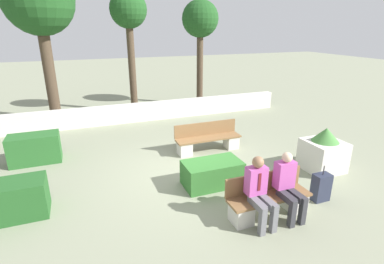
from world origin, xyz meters
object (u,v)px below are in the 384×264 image
(tree_center_right, at_px, (200,22))
(planter_corner_left, at_px, (323,151))
(suitcase, at_px, (321,187))
(tree_center_left, at_px, (129,15))
(tree_leftmost, at_px, (38,2))
(bench_front, at_px, (268,201))
(bench_left_side, at_px, (208,140))
(person_seated_man, at_px, (259,189))
(person_seated_woman, at_px, (288,183))

(tree_center_right, bearing_deg, planter_corner_left, -87.57)
(suitcase, distance_m, tree_center_left, 9.54)
(tree_leftmost, bearing_deg, bench_front, -64.15)
(bench_left_side, bearing_deg, person_seated_man, -110.32)
(person_seated_man, bearing_deg, tree_center_left, 94.34)
(bench_front, height_order, tree_leftmost, tree_leftmost)
(tree_center_left, distance_m, tree_center_right, 3.15)
(bench_front, xyz_separation_m, tree_center_right, (2.15, 8.71, 3.39))
(bench_left_side, relative_size, planter_corner_left, 1.73)
(person_seated_man, height_order, tree_center_right, tree_center_right)
(bench_left_side, height_order, suitcase, bench_left_side)
(bench_front, bearing_deg, tree_leftmost, 115.85)
(planter_corner_left, height_order, tree_center_right, tree_center_right)
(person_seated_woman, bearing_deg, tree_leftmost, 117.14)
(tree_leftmost, bearing_deg, tree_center_left, -0.27)
(planter_corner_left, xyz_separation_m, tree_center_left, (-3.45, 7.36, 3.44))
(suitcase, xyz_separation_m, tree_center_right, (0.79, 8.66, 3.40))
(tree_center_right, bearing_deg, bench_front, -103.86)
(tree_center_left, bearing_deg, bench_front, -83.42)
(bench_left_side, distance_m, tree_center_right, 6.59)
(person_seated_woman, bearing_deg, bench_left_side, 91.44)
(bench_front, bearing_deg, bench_left_side, 86.23)
(person_seated_man, distance_m, tree_leftmost, 10.15)
(tree_leftmost, bearing_deg, bench_left_side, -49.78)
(planter_corner_left, bearing_deg, person_seated_man, -154.78)
(suitcase, relative_size, tree_center_right, 0.17)
(planter_corner_left, distance_m, suitcase, 1.60)
(tree_center_left, bearing_deg, person_seated_man, -85.66)
(tree_center_right, bearing_deg, bench_left_side, -109.91)
(tree_center_right, bearing_deg, tree_center_left, -176.98)
(bench_front, distance_m, tree_center_left, 9.33)
(bench_left_side, distance_m, suitcase, 3.53)
(bench_front, height_order, planter_corner_left, planter_corner_left)
(bench_front, height_order, tree_center_right, tree_center_right)
(tree_center_right, bearing_deg, tree_leftmost, -178.63)
(bench_front, distance_m, person_seated_man, 0.54)
(tree_center_left, bearing_deg, bench_left_side, -76.79)
(bench_front, height_order, bench_left_side, same)
(person_seated_man, bearing_deg, bench_left_side, 81.12)
(bench_front, relative_size, person_seated_woman, 1.30)
(planter_corner_left, height_order, suitcase, planter_corner_left)
(person_seated_woman, xyz_separation_m, tree_center_right, (1.84, 8.84, 3.00))
(person_seated_woman, distance_m, tree_center_left, 9.35)
(tree_center_left, height_order, tree_center_right, tree_center_left)
(bench_front, distance_m, person_seated_woman, 0.52)
(person_seated_woman, bearing_deg, person_seated_man, 179.75)
(person_seated_man, distance_m, tree_center_right, 9.65)
(person_seated_man, height_order, tree_center_left, tree_center_left)
(planter_corner_left, bearing_deg, bench_left_side, 135.47)
(person_seated_man, height_order, planter_corner_left, person_seated_man)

